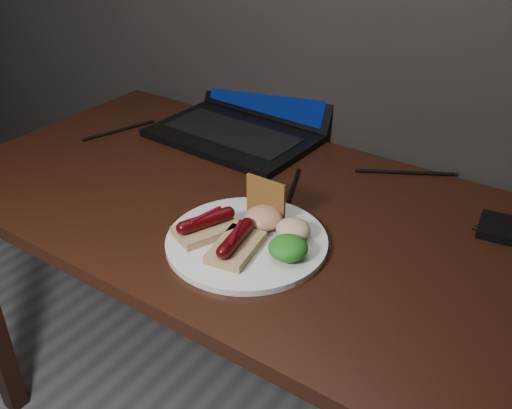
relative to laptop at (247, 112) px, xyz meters
name	(u,v)px	position (x,y,z in m)	size (l,w,h in m)	color
desk	(260,242)	(0.24, -0.29, -0.14)	(1.40, 0.70, 0.75)	black
laptop	(247,112)	(0.00, 0.00, 0.00)	(0.42, 0.36, 0.25)	black
desk_cables	(306,174)	(0.25, -0.12, -0.05)	(1.07, 0.35, 0.01)	black
plate	(247,241)	(0.29, -0.41, -0.05)	(0.30, 0.30, 0.01)	silver
bread_sausage_left	(206,226)	(0.22, -0.44, -0.02)	(0.11, 0.13, 0.04)	tan
bread_sausage_center	(236,243)	(0.30, -0.46, -0.02)	(0.09, 0.13, 0.04)	tan
crispbread	(266,199)	(0.28, -0.34, 0.00)	(0.09, 0.01, 0.09)	#A2662C
salad_greens	(288,248)	(0.39, -0.42, -0.02)	(0.07, 0.07, 0.04)	#165811
salsa_mound	(264,218)	(0.30, -0.36, -0.02)	(0.07, 0.07, 0.04)	#A11910
coleslaw_mound	(293,229)	(0.36, -0.36, -0.02)	(0.06, 0.06, 0.04)	beige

